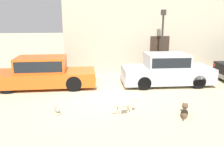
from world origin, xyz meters
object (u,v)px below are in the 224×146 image
(parked_sedan_nearest, at_px, (43,72))
(stray_dog_spotted, at_px, (126,104))
(stray_cat, at_px, (57,109))
(stray_dog_tan, at_px, (185,111))
(parked_sedan_second, at_px, (166,69))
(street_lamp, at_px, (162,34))

(parked_sedan_nearest, height_order, stray_dog_spotted, parked_sedan_nearest)
(stray_dog_spotted, height_order, stray_cat, stray_dog_spotted)
(stray_dog_spotted, height_order, stray_dog_tan, stray_dog_spotted)
(parked_sedan_nearest, bearing_deg, stray_dog_spotted, -47.18)
(stray_dog_tan, bearing_deg, parked_sedan_second, 14.74)
(parked_sedan_nearest, bearing_deg, parked_sedan_second, -1.50)
(stray_dog_tan, bearing_deg, stray_dog_spotted, 106.76)
(stray_dog_tan, bearing_deg, parked_sedan_nearest, 78.21)
(parked_sedan_second, relative_size, stray_cat, 7.16)
(stray_cat, bearing_deg, parked_sedan_second, -83.87)
(stray_dog_spotted, distance_m, street_lamp, 5.87)
(parked_sedan_second, bearing_deg, stray_dog_tan, -98.05)
(parked_sedan_nearest, xyz_separation_m, street_lamp, (5.96, 1.35, 1.58))
(stray_dog_spotted, relative_size, stray_dog_tan, 1.03)
(street_lamp, bearing_deg, stray_dog_tan, -99.28)
(stray_cat, bearing_deg, stray_dog_tan, -124.91)
(parked_sedan_second, height_order, street_lamp, street_lamp)
(parked_sedan_second, xyz_separation_m, stray_dog_spotted, (-2.51, -3.33, -0.33))
(parked_sedan_nearest, bearing_deg, stray_cat, -72.16)
(street_lamp, bearing_deg, parked_sedan_nearest, -167.22)
(parked_sedan_nearest, height_order, stray_dog_tan, parked_sedan_nearest)
(parked_sedan_nearest, distance_m, parked_sedan_second, 5.73)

